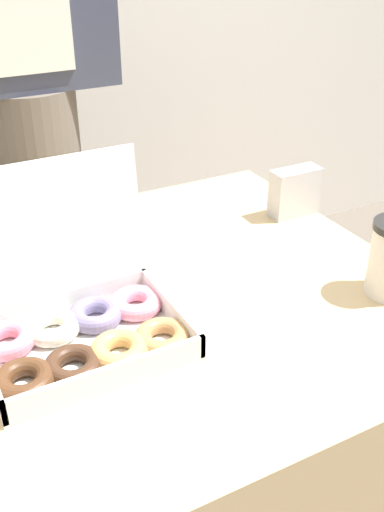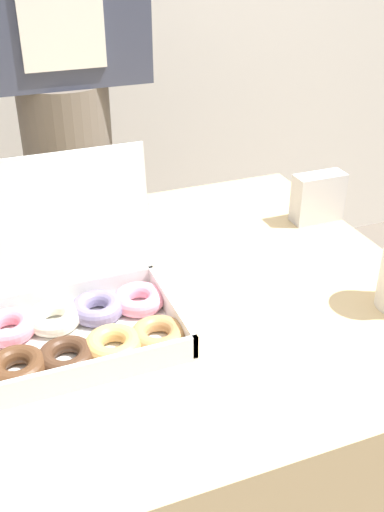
% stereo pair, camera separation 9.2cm
% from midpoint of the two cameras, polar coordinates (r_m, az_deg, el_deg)
% --- Properties ---
extents(table, '(0.88, 0.84, 0.72)m').
position_cam_midpoint_polar(table, '(1.31, 0.77, -16.49)').
color(table, tan).
rests_on(table, ground_plane).
extents(donut_box, '(0.33, 0.25, 0.27)m').
position_cam_midpoint_polar(donut_box, '(0.96, -8.03, -5.74)').
color(donut_box, white).
rests_on(donut_box, table).
extents(napkin_holder, '(0.11, 0.05, 0.11)m').
position_cam_midpoint_polar(napkin_holder, '(1.34, 13.87, 5.39)').
color(napkin_holder, silver).
rests_on(napkin_holder, table).
extents(person_customer, '(0.41, 0.23, 1.80)m').
position_cam_midpoint_polar(person_customer, '(1.51, -10.80, 17.70)').
color(person_customer, '#665B51').
rests_on(person_customer, ground_plane).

